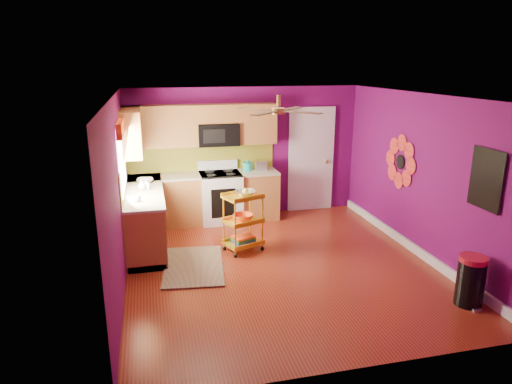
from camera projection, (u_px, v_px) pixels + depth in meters
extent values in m
plane|color=maroon|center=(280.00, 265.00, 6.87)|extent=(5.00, 5.00, 0.00)
cube|color=#630B59|center=(245.00, 152.00, 8.86)|extent=(4.50, 0.04, 2.50)
cube|color=#630B59|center=(358.00, 254.00, 4.19)|extent=(4.50, 0.04, 2.50)
cube|color=#630B59|center=(118.00, 195.00, 6.03)|extent=(0.04, 5.00, 2.50)
cube|color=#630B59|center=(421.00, 176.00, 7.03)|extent=(0.04, 5.00, 2.50)
cube|color=silver|center=(283.00, 96.00, 6.18)|extent=(4.50, 5.00, 0.04)
cube|color=white|center=(412.00, 247.00, 7.34)|extent=(0.05, 4.90, 0.14)
cube|color=brown|center=(145.00, 218.00, 7.58)|extent=(0.60, 2.30, 0.90)
cube|color=brown|center=(205.00, 199.00, 8.62)|extent=(2.80, 0.60, 0.90)
cube|color=beige|center=(143.00, 191.00, 7.45)|extent=(0.63, 2.30, 0.04)
cube|color=beige|center=(204.00, 175.00, 8.49)|extent=(2.80, 0.63, 0.04)
cube|color=black|center=(147.00, 240.00, 7.69)|extent=(0.54, 2.30, 0.10)
cube|color=black|center=(205.00, 219.00, 8.73)|extent=(2.80, 0.54, 0.10)
cube|color=white|center=(221.00, 198.00, 8.65)|extent=(0.76, 0.66, 0.92)
cube|color=black|center=(220.00, 174.00, 8.52)|extent=(0.76, 0.62, 0.03)
cube|color=white|center=(218.00, 165.00, 8.75)|extent=(0.76, 0.06, 0.18)
cube|color=black|center=(223.00, 203.00, 8.35)|extent=(0.45, 0.02, 0.55)
cube|color=brown|center=(160.00, 127.00, 8.20)|extent=(1.32, 0.33, 0.75)
cube|color=brown|center=(256.00, 124.00, 8.59)|extent=(0.72, 0.33, 0.75)
cube|color=brown|center=(217.00, 114.00, 8.37)|extent=(0.76, 0.33, 0.34)
cube|color=brown|center=(131.00, 131.00, 7.63)|extent=(0.33, 1.30, 0.75)
cube|color=black|center=(218.00, 134.00, 8.45)|extent=(0.76, 0.38, 0.40)
cube|color=olive|center=(202.00, 157.00, 8.68)|extent=(2.80, 0.01, 0.51)
cube|color=olive|center=(124.00, 175.00, 7.31)|extent=(0.01, 2.30, 0.51)
cube|color=white|center=(122.00, 157.00, 6.93)|extent=(0.03, 1.20, 1.00)
cube|color=#E84C14|center=(121.00, 126.00, 6.81)|extent=(0.08, 1.35, 0.22)
cube|color=white|center=(311.00, 161.00, 9.20)|extent=(0.85, 0.04, 2.05)
cube|color=white|center=(311.00, 161.00, 9.18)|extent=(0.95, 0.02, 2.15)
sphere|color=#BF8C3F|center=(326.00, 162.00, 9.23)|extent=(0.07, 0.07, 0.07)
cylinder|color=black|center=(400.00, 162.00, 7.56)|extent=(0.01, 0.24, 0.24)
cube|color=teal|center=(487.00, 179.00, 5.63)|extent=(0.03, 0.52, 0.72)
cube|color=black|center=(486.00, 179.00, 5.63)|extent=(0.01, 0.56, 0.76)
cylinder|color=#BF8C3F|center=(279.00, 101.00, 6.39)|extent=(0.06, 0.06, 0.16)
cylinder|color=#BF8C3F|center=(279.00, 111.00, 6.43)|extent=(0.20, 0.20, 0.08)
cube|color=#4C2D19|center=(291.00, 109.00, 6.74)|extent=(0.47, 0.47, 0.01)
cube|color=#4C2D19|center=(256.00, 109.00, 6.62)|extent=(0.47, 0.47, 0.01)
cube|color=#4C2D19|center=(265.00, 113.00, 6.12)|extent=(0.47, 0.47, 0.01)
cube|color=#4C2D19|center=(303.00, 112.00, 6.24)|extent=(0.47, 0.47, 0.01)
cube|color=black|center=(194.00, 266.00, 6.81)|extent=(1.02, 1.50, 0.02)
cylinder|color=gold|center=(235.00, 228.00, 7.00)|extent=(0.02, 0.02, 0.88)
cylinder|color=gold|center=(262.00, 222.00, 7.27)|extent=(0.02, 0.02, 0.88)
cylinder|color=gold|center=(224.00, 222.00, 7.28)|extent=(0.02, 0.02, 0.88)
cylinder|color=gold|center=(250.00, 216.00, 7.55)|extent=(0.02, 0.02, 0.88)
sphere|color=black|center=(236.00, 256.00, 7.12)|extent=(0.06, 0.06, 0.06)
sphere|color=black|center=(262.00, 248.00, 7.40)|extent=(0.06, 0.06, 0.06)
sphere|color=black|center=(224.00, 248.00, 7.40)|extent=(0.06, 0.06, 0.06)
sphere|color=black|center=(250.00, 242.00, 7.68)|extent=(0.06, 0.06, 0.06)
cube|color=gold|center=(243.00, 197.00, 7.16)|extent=(0.68, 0.59, 0.03)
cube|color=gold|center=(243.00, 221.00, 7.27)|extent=(0.68, 0.59, 0.03)
cube|color=gold|center=(243.00, 243.00, 7.37)|extent=(0.68, 0.59, 0.03)
imported|color=beige|center=(246.00, 193.00, 7.17)|extent=(0.41, 0.41, 0.08)
sphere|color=yellow|center=(246.00, 192.00, 7.17)|extent=(0.10, 0.10, 0.10)
imported|color=#E84C14|center=(243.00, 217.00, 7.25)|extent=(0.42, 0.42, 0.10)
cube|color=navy|center=(243.00, 241.00, 7.36)|extent=(0.40, 0.35, 0.04)
cube|color=#267233|center=(243.00, 239.00, 7.35)|extent=(0.40, 0.35, 0.04)
cube|color=#E84C14|center=(243.00, 237.00, 7.34)|extent=(0.40, 0.35, 0.03)
cylinder|color=black|center=(470.00, 283.00, 5.68)|extent=(0.34, 0.34, 0.58)
cylinder|color=#A71729|center=(474.00, 259.00, 5.59)|extent=(0.34, 0.34, 0.07)
cube|color=beige|center=(477.00, 310.00, 5.60)|extent=(0.12, 0.06, 0.03)
cylinder|color=#15A292|center=(248.00, 167.00, 8.70)|extent=(0.18, 0.18, 0.16)
sphere|color=#15A292|center=(248.00, 161.00, 8.68)|extent=(0.06, 0.06, 0.06)
cube|color=beige|center=(261.00, 166.00, 8.73)|extent=(0.22, 0.15, 0.18)
imported|color=#EA3F72|center=(147.00, 184.00, 7.44)|extent=(0.08, 0.08, 0.17)
imported|color=white|center=(142.00, 185.00, 7.39)|extent=(0.13, 0.13, 0.17)
imported|color=white|center=(145.00, 181.00, 7.85)|extent=(0.28, 0.28, 0.07)
imported|color=white|center=(137.00, 198.00, 6.78)|extent=(0.12, 0.12, 0.10)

